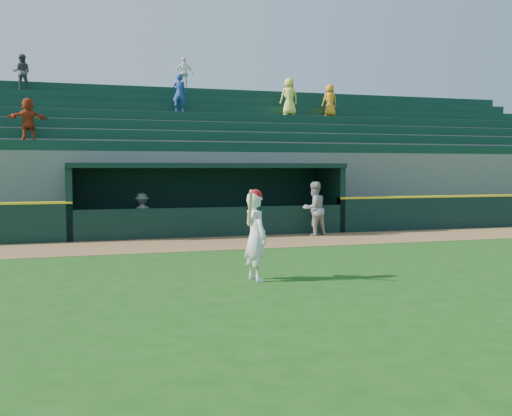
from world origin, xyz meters
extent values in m
plane|color=#1C4B12|center=(0.00, 0.00, 0.00)|extent=(120.00, 120.00, 0.00)
cube|color=olive|center=(0.00, 4.90, 0.01)|extent=(40.00, 3.00, 0.01)
imported|color=#A0A09B|center=(3.31, 5.92, 0.92)|extent=(1.06, 0.92, 1.84)
imported|color=#A6A5A0|center=(-2.28, 7.73, 0.72)|extent=(1.04, 0.76, 1.45)
cube|color=slate|center=(0.00, 7.70, 0.02)|extent=(9.00, 2.60, 0.04)
cube|color=black|center=(-4.60, 7.70, 1.15)|extent=(0.20, 2.60, 2.30)
cube|color=black|center=(4.60, 7.70, 1.15)|extent=(0.20, 2.60, 2.30)
cube|color=black|center=(0.00, 9.00, 1.15)|extent=(9.40, 0.20, 2.30)
cube|color=black|center=(0.00, 7.70, 2.38)|extent=(9.40, 2.80, 0.16)
cube|color=black|center=(0.00, 6.48, 0.50)|extent=(9.00, 0.16, 1.00)
cube|color=brown|center=(0.00, 8.50, 0.25)|extent=(8.40, 0.45, 0.10)
cube|color=slate|center=(0.00, 9.53, 1.46)|extent=(34.00, 0.85, 2.91)
cube|color=#0F3828|center=(0.00, 9.41, 3.09)|extent=(34.00, 0.60, 0.36)
cube|color=slate|center=(0.00, 10.38, 1.68)|extent=(34.00, 0.85, 3.36)
cube|color=#0F3828|center=(0.00, 10.26, 3.54)|extent=(34.00, 0.60, 0.36)
cube|color=slate|center=(0.00, 11.22, 1.91)|extent=(34.00, 0.85, 3.81)
cube|color=#0F3828|center=(0.00, 11.11, 3.99)|extent=(34.00, 0.60, 0.36)
cube|color=slate|center=(0.00, 12.07, 2.13)|extent=(34.00, 0.85, 4.26)
cube|color=#0F3828|center=(0.00, 11.96, 4.44)|extent=(34.00, 0.60, 0.36)
cube|color=slate|center=(0.00, 12.93, 2.35)|extent=(34.00, 0.85, 4.71)
cube|color=#0F3828|center=(0.00, 12.81, 4.89)|extent=(34.00, 0.60, 0.36)
cube|color=slate|center=(0.00, 13.78, 2.58)|extent=(34.00, 0.85, 5.16)
cube|color=#0F3828|center=(0.00, 13.66, 5.34)|extent=(34.00, 0.60, 0.36)
cube|color=slate|center=(0.00, 14.62, 2.80)|extent=(34.00, 0.85, 5.61)
cube|color=#0F3828|center=(0.00, 14.51, 5.79)|extent=(34.00, 0.60, 0.36)
cube|color=slate|center=(0.00, 15.20, 2.80)|extent=(34.50, 0.30, 5.61)
imported|color=orange|center=(6.50, 11.97, 5.34)|extent=(0.72, 0.48, 1.44)
imported|color=white|center=(0.31, 14.53, 6.69)|extent=(0.85, 0.36, 1.44)
imported|color=#AA381A|center=(-6.00, 9.43, 4.00)|extent=(1.42, 0.75, 1.46)
imported|color=navy|center=(-0.31, 11.97, 5.42)|extent=(0.66, 0.52, 1.59)
imported|color=#494949|center=(-6.60, 13.68, 6.26)|extent=(0.72, 0.57, 1.48)
imported|color=#F0E954|center=(4.55, 11.97, 5.44)|extent=(0.83, 0.57, 1.65)
imported|color=white|center=(-0.75, -0.94, 0.90)|extent=(0.58, 0.74, 1.80)
sphere|color=red|center=(-0.75, -0.94, 1.73)|extent=(0.27, 0.27, 0.27)
cylinder|color=beige|center=(-0.93, -1.16, 1.50)|extent=(0.17, 0.52, 0.76)
camera|label=1|loc=(-3.97, -12.01, 2.29)|focal=40.00mm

